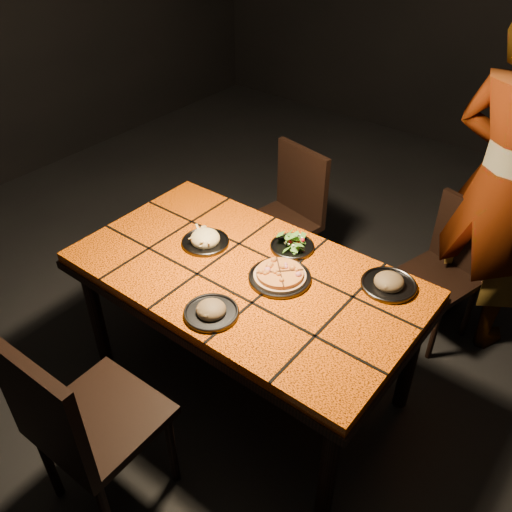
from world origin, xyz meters
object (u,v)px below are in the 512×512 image
Objects in this scene: diner at (503,187)px; dining_table at (245,285)px; plate_pizza at (280,276)px; chair_near at (78,421)px; chair_far_right at (449,263)px; chair_far_left at (289,209)px; plate_pasta at (205,240)px.

dining_table is at bearing 77.41° from diner.
plate_pizza reaches higher than dining_table.
chair_near reaches higher than plate_pizza.
chair_far_right reaches higher than plate_pizza.
chair_far_left is 2.67× the size of plate_pizza.
chair_near is at bearing 88.65° from diner.
chair_far_right is at bearing -110.76° from chair_near.
diner reaches higher than dining_table.
dining_table is 4.82× the size of plate_pizza.
chair_near reaches higher than chair_far_right.
chair_far_right is at bearing 46.89° from plate_pasta.
chair_far_left is 0.87m from plate_pasta.
diner reaches higher than chair_near.
diner is at bearing 62.34° from plate_pizza.
chair_far_left is (-0.36, 0.88, -0.16)m from dining_table.
plate_pasta is at bearing -78.43° from chair_near.
plate_pasta reaches higher than plate_pizza.
diner is 1.53m from plate_pasta.
dining_table is 0.93m from chair_near.
plate_pasta is (-0.29, 0.05, 0.10)m from dining_table.
dining_table is 0.87× the size of diner.
chair_far_right is (0.98, 0.15, -0.04)m from chair_far_left.
chair_far_left is 3.83× the size of plate_pasta.
chair_far_left is at bearing 34.62° from diner.
plate_pizza is 1.44× the size of plate_pasta.
dining_table is 0.19m from plate_pizza.
chair_far_right is 1.36m from plate_pasta.
plate_pasta is (-0.91, -0.97, 0.30)m from chair_far_right.
chair_far_left reaches higher than chair_far_right.
chair_far_left reaches higher than dining_table.
chair_far_right is 3.54× the size of plate_pasta.
chair_far_left reaches higher than plate_pizza.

